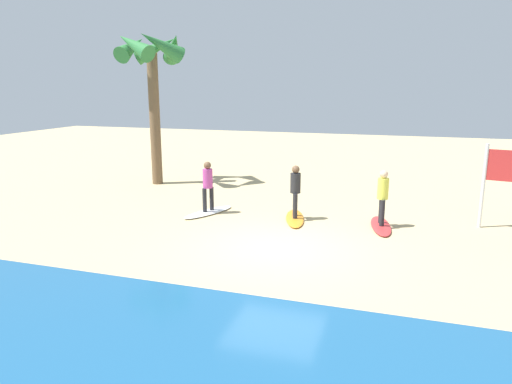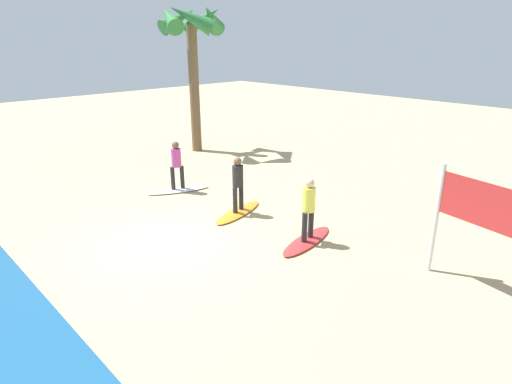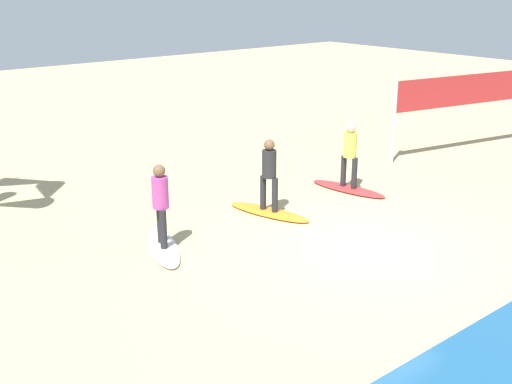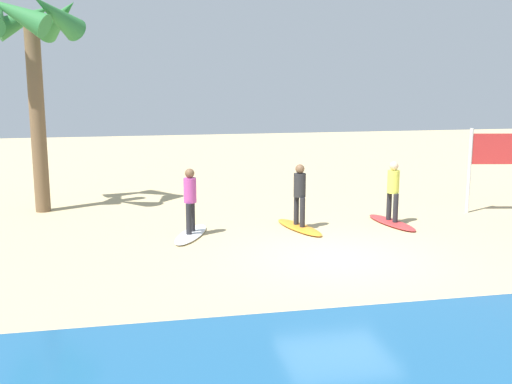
{
  "view_description": "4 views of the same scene",
  "coord_description": "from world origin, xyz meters",
  "px_view_note": "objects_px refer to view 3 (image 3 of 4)",
  "views": [
    {
      "loc": [
        -3.09,
        11.23,
        4.14
      ],
      "look_at": [
        0.94,
        -1.24,
        1.16
      ],
      "focal_mm": 33.03,
      "sensor_mm": 36.0,
      "label": 1
    },
    {
      "loc": [
        -8.62,
        5.04,
        4.96
      ],
      "look_at": [
        -0.53,
        -2.8,
        0.84
      ],
      "focal_mm": 29.9,
      "sensor_mm": 36.0,
      "label": 2
    },
    {
      "loc": [
        8.99,
        7.51,
        5.1
      ],
      "look_at": [
        1.13,
        -1.98,
        0.93
      ],
      "focal_mm": 44.85,
      "sensor_mm": 36.0,
      "label": 3
    },
    {
      "loc": [
        4.48,
        12.52,
        3.97
      ],
      "look_at": [
        1.36,
        -2.49,
        1.09
      ],
      "focal_mm": 43.07,
      "sensor_mm": 36.0,
      "label": 4
    }
  ],
  "objects_px": {
    "surfer_orange": "(269,170)",
    "surfer_white": "(161,199)",
    "surfboard_white": "(163,247)",
    "volleyball_net": "(509,89)",
    "surfboard_red": "(348,189)",
    "surfboard_orange": "(269,212)",
    "surfer_red": "(350,150)"
  },
  "relations": [
    {
      "from": "surfboard_red",
      "to": "surfboard_white",
      "type": "relative_size",
      "value": 1.0
    },
    {
      "from": "surfer_red",
      "to": "surfer_white",
      "type": "relative_size",
      "value": 1.0
    },
    {
      "from": "surfboard_red",
      "to": "surfer_red",
      "type": "bearing_deg",
      "value": -9.21
    },
    {
      "from": "surfboard_red",
      "to": "surfer_white",
      "type": "distance_m",
      "value": 5.61
    },
    {
      "from": "surfboard_red",
      "to": "surfer_orange",
      "type": "height_order",
      "value": "surfer_orange"
    },
    {
      "from": "surfer_orange",
      "to": "volleyball_net",
      "type": "distance_m",
      "value": 9.86
    },
    {
      "from": "surfboard_orange",
      "to": "surfer_white",
      "type": "bearing_deg",
      "value": -101.33
    },
    {
      "from": "surfboard_red",
      "to": "surfer_red",
      "type": "xyz_separation_m",
      "value": [
        0.0,
        0.0,
        0.99
      ]
    },
    {
      "from": "surfer_orange",
      "to": "surfboard_white",
      "type": "distance_m",
      "value": 3.06
    },
    {
      "from": "surfer_orange",
      "to": "surfboard_red",
      "type": "bearing_deg",
      "value": -179.93
    },
    {
      "from": "surfboard_red",
      "to": "surfboard_orange",
      "type": "height_order",
      "value": "same"
    },
    {
      "from": "volleyball_net",
      "to": "surfer_orange",
      "type": "bearing_deg",
      "value": 0.06
    },
    {
      "from": "surfboard_orange",
      "to": "volleyball_net",
      "type": "xyz_separation_m",
      "value": [
        -9.83,
        -0.01,
        1.74
      ]
    },
    {
      "from": "surfer_white",
      "to": "surfer_orange",
      "type": "bearing_deg",
      "value": -176.88
    },
    {
      "from": "surfboard_orange",
      "to": "surfboard_white",
      "type": "xyz_separation_m",
      "value": [
        2.89,
        0.16,
        0.0
      ]
    },
    {
      "from": "surfer_orange",
      "to": "surfboard_white",
      "type": "relative_size",
      "value": 0.78
    },
    {
      "from": "surfboard_orange",
      "to": "surfer_orange",
      "type": "bearing_deg",
      "value": -104.45
    },
    {
      "from": "surfboard_white",
      "to": "volleyball_net",
      "type": "height_order",
      "value": "volleyball_net"
    },
    {
      "from": "surfer_red",
      "to": "surfer_white",
      "type": "xyz_separation_m",
      "value": [
        5.52,
        0.16,
        0.0
      ]
    },
    {
      "from": "surfboard_red",
      "to": "surfer_red",
      "type": "height_order",
      "value": "surfer_red"
    },
    {
      "from": "surfer_red",
      "to": "surfboard_orange",
      "type": "bearing_deg",
      "value": 0.07
    },
    {
      "from": "surfer_red",
      "to": "surfer_white",
      "type": "distance_m",
      "value": 5.52
    },
    {
      "from": "surfboard_white",
      "to": "volleyball_net",
      "type": "xyz_separation_m",
      "value": [
        -12.72,
        -0.17,
        1.74
      ]
    },
    {
      "from": "surfboard_white",
      "to": "volleyball_net",
      "type": "relative_size",
      "value": 0.24
    },
    {
      "from": "surfer_orange",
      "to": "surfer_white",
      "type": "xyz_separation_m",
      "value": [
        2.89,
        0.16,
        0.0
      ]
    },
    {
      "from": "surfer_red",
      "to": "surfer_white",
      "type": "bearing_deg",
      "value": 1.67
    },
    {
      "from": "volleyball_net",
      "to": "surfboard_orange",
      "type": "bearing_deg",
      "value": 0.06
    },
    {
      "from": "surfboard_red",
      "to": "surfer_orange",
      "type": "distance_m",
      "value": 2.81
    },
    {
      "from": "surfer_orange",
      "to": "volleyball_net",
      "type": "relative_size",
      "value": 0.18
    },
    {
      "from": "surfer_white",
      "to": "surfboard_white",
      "type": "bearing_deg",
      "value": 0.0
    },
    {
      "from": "volleyball_net",
      "to": "surfboard_red",
      "type": "bearing_deg",
      "value": 0.06
    },
    {
      "from": "surfer_red",
      "to": "surfer_white",
      "type": "height_order",
      "value": "same"
    }
  ]
}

